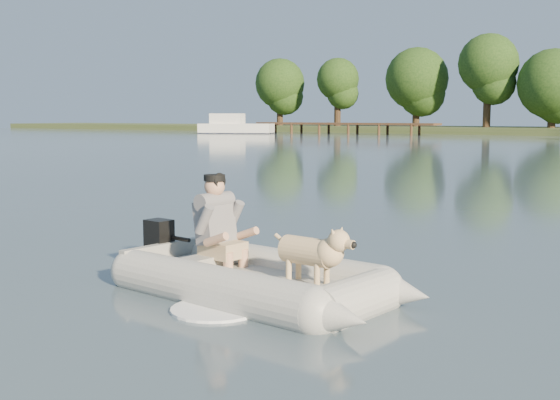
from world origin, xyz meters
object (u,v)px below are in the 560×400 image
Objects in this scene: dock at (343,128)px; man at (216,219)px; dinghy at (258,243)px; dog at (308,256)px; cabin_cruiser at (236,124)px.

man is at bearing -63.10° from dock.
dinghy is at bearing -62.63° from dock.
dog is at bearing -0.00° from man.
man is 0.13× the size of cabin_cruiser.
dinghy is (26.64, -51.48, -0.02)m from dock.
dock is 57.59m from man.
dock is 2.51× the size of cabin_cruiser.
man reaches higher than dog.
dinghy is 4.36× the size of man.
dinghy is at bearing -175.43° from dog.
cabin_cruiser is at bearing -156.36° from dock.
man is 1.16× the size of dog.
cabin_cruiser is (-35.20, 47.36, 0.27)m from man.
man is (-0.59, 0.12, 0.17)m from dinghy.
dinghy reaches higher than dog.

